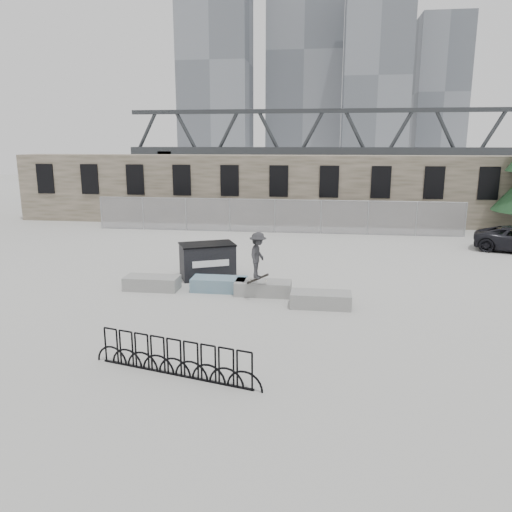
{
  "coord_description": "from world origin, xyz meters",
  "views": [
    {
      "loc": [
        2.87,
        -17.13,
        5.38
      ],
      "look_at": [
        0.49,
        0.45,
        1.3
      ],
      "focal_mm": 35.0,
      "sensor_mm": 36.0,
      "label": 1
    }
  ],
  "objects": [
    {
      "name": "planter_center_right",
      "position": [
        0.81,
        -0.06,
        0.27
      ],
      "size": [
        2.0,
        0.9,
        0.5
      ],
      "color": "gray",
      "rests_on": "ground"
    },
    {
      "name": "stone_wall",
      "position": [
        0.0,
        16.24,
        2.26
      ],
      "size": [
        36.0,
        2.58,
        4.5
      ],
      "color": "brown",
      "rests_on": "ground"
    },
    {
      "name": "dumpster",
      "position": [
        -1.68,
        1.94,
        0.71
      ],
      "size": [
        2.48,
        2.08,
        1.4
      ],
      "rotation": [
        0.0,
        0.0,
        0.44
      ],
      "color": "black",
      "rests_on": "ground"
    },
    {
      "name": "planter_offset",
      "position": [
        2.88,
        -1.14,
        0.27
      ],
      "size": [
        2.0,
        0.9,
        0.5
      ],
      "color": "gray",
      "rests_on": "ground"
    },
    {
      "name": "truss_bridge",
      "position": [
        10.0,
        55.0,
        4.13
      ],
      "size": [
        70.0,
        3.0,
        9.8
      ],
      "color": "#2D3033",
      "rests_on": "ground"
    },
    {
      "name": "skateboarder",
      "position": [
        0.69,
        -0.55,
        1.56
      ],
      "size": [
        0.77,
        1.11,
        1.81
      ],
      "rotation": [
        0.0,
        0.0,
        1.44
      ],
      "color": "#2C2C2E",
      "rests_on": "ground"
    },
    {
      "name": "bike_rack",
      "position": [
        -0.49,
        -6.64,
        0.44
      ],
      "size": [
        4.36,
        1.18,
        0.9
      ],
      "rotation": [
        0.0,
        0.0,
        -0.25
      ],
      "color": "black",
      "rests_on": "ground"
    },
    {
      "name": "skyline_towers",
      "position": [
        -1.01,
        93.81,
        20.79
      ],
      "size": [
        58.0,
        28.0,
        48.0
      ],
      "color": "slate",
      "rests_on": "ground"
    },
    {
      "name": "planter_center_left",
      "position": [
        -0.85,
        0.2,
        0.27
      ],
      "size": [
        2.0,
        0.9,
        0.5
      ],
      "color": "#2C6385",
      "rests_on": "ground"
    },
    {
      "name": "ground",
      "position": [
        0.0,
        0.0,
        0.0
      ],
      "size": [
        120.0,
        120.0,
        0.0
      ],
      "primitive_type": "plane",
      "color": "#B6B6B1",
      "rests_on": "ground"
    },
    {
      "name": "planter_far_left",
      "position": [
        -3.36,
        0.04,
        0.27
      ],
      "size": [
        2.0,
        0.9,
        0.5
      ],
      "color": "gray",
      "rests_on": "ground"
    },
    {
      "name": "chainlink_fence",
      "position": [
        -0.0,
        12.5,
        1.04
      ],
      "size": [
        22.06,
        0.06,
        2.02
      ],
      "color": "gray",
      "rests_on": "ground"
    }
  ]
}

